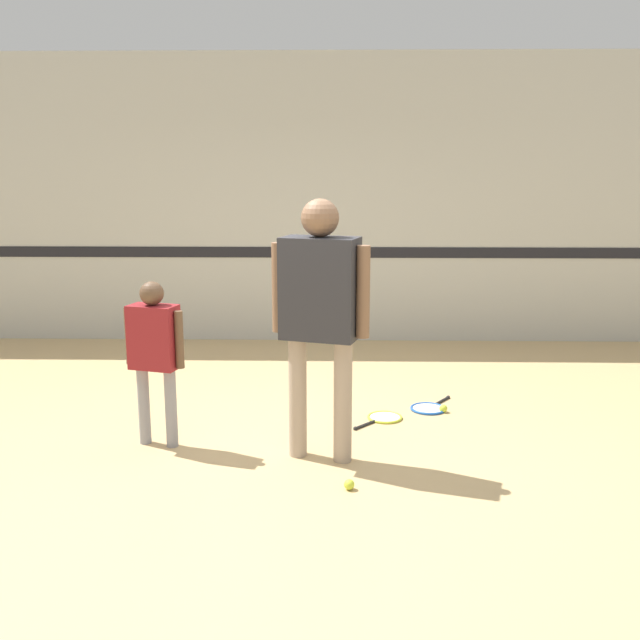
{
  "coord_description": "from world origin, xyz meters",
  "views": [
    {
      "loc": [
        0.31,
        -4.68,
        1.96
      ],
      "look_at": [
        0.21,
        -0.07,
        0.97
      ],
      "focal_mm": 40.0,
      "sensor_mm": 36.0,
      "label": 1
    }
  ],
  "objects_px": {
    "racket_second_spare": "(383,418)",
    "tennis_ball_by_spare_racket": "(443,409)",
    "person_student_left": "(154,346)",
    "tennis_ball_near_instructor": "(349,485)",
    "person_instructor": "(320,302)",
    "racket_spare_on_floor": "(429,408)"
  },
  "relations": [
    {
      "from": "person_instructor",
      "to": "person_student_left",
      "type": "xyz_separation_m",
      "value": [
        -1.17,
        0.22,
        -0.36
      ]
    },
    {
      "from": "person_student_left",
      "to": "racket_spare_on_floor",
      "type": "relative_size",
      "value": 2.3
    },
    {
      "from": "racket_second_spare",
      "to": "person_student_left",
      "type": "bearing_deg",
      "value": -28.27
    },
    {
      "from": "racket_second_spare",
      "to": "tennis_ball_by_spare_racket",
      "type": "height_order",
      "value": "tennis_ball_by_spare_racket"
    },
    {
      "from": "racket_spare_on_floor",
      "to": "tennis_ball_by_spare_racket",
      "type": "xyz_separation_m",
      "value": [
        0.1,
        -0.08,
        0.02
      ]
    },
    {
      "from": "racket_spare_on_floor",
      "to": "tennis_ball_by_spare_racket",
      "type": "relative_size",
      "value": 7.87
    },
    {
      "from": "racket_spare_on_floor",
      "to": "racket_second_spare",
      "type": "distance_m",
      "value": 0.47
    },
    {
      "from": "racket_spare_on_floor",
      "to": "tennis_ball_near_instructor",
      "type": "bearing_deg",
      "value": -168.84
    },
    {
      "from": "racket_second_spare",
      "to": "tennis_ball_near_instructor",
      "type": "height_order",
      "value": "tennis_ball_near_instructor"
    },
    {
      "from": "racket_spare_on_floor",
      "to": "racket_second_spare",
      "type": "bearing_deg",
      "value": 157.59
    },
    {
      "from": "person_instructor",
      "to": "racket_spare_on_floor",
      "type": "distance_m",
      "value": 1.74
    },
    {
      "from": "person_instructor",
      "to": "tennis_ball_by_spare_racket",
      "type": "bearing_deg",
      "value": 60.39
    },
    {
      "from": "tennis_ball_by_spare_racket",
      "to": "racket_second_spare",
      "type": "bearing_deg",
      "value": -161.48
    },
    {
      "from": "tennis_ball_by_spare_racket",
      "to": "tennis_ball_near_instructor",
      "type": "bearing_deg",
      "value": -118.78
    },
    {
      "from": "person_instructor",
      "to": "tennis_ball_by_spare_racket",
      "type": "xyz_separation_m",
      "value": [
        0.99,
        0.95,
        -1.06
      ]
    },
    {
      "from": "person_student_left",
      "to": "person_instructor",
      "type": "bearing_deg",
      "value": 4.87
    },
    {
      "from": "person_student_left",
      "to": "tennis_ball_near_instructor",
      "type": "bearing_deg",
      "value": -12.27
    },
    {
      "from": "person_instructor",
      "to": "person_student_left",
      "type": "bearing_deg",
      "value": -174.0
    },
    {
      "from": "tennis_ball_near_instructor",
      "to": "tennis_ball_by_spare_racket",
      "type": "height_order",
      "value": "same"
    },
    {
      "from": "person_student_left",
      "to": "racket_spare_on_floor",
      "type": "xyz_separation_m",
      "value": [
        2.05,
        0.82,
        -0.73
      ]
    },
    {
      "from": "person_instructor",
      "to": "racket_second_spare",
      "type": "distance_m",
      "value": 1.42
    },
    {
      "from": "racket_second_spare",
      "to": "tennis_ball_by_spare_racket",
      "type": "bearing_deg",
      "value": 151.27
    }
  ]
}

